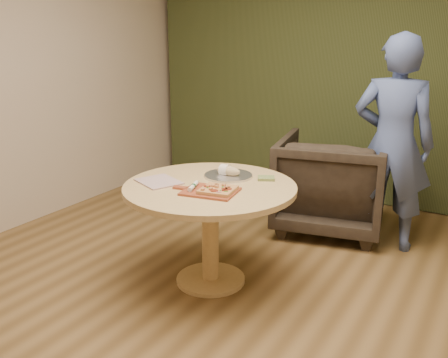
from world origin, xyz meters
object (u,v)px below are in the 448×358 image
cutlery_roll (193,186)px  person_standing (393,144)px  flatbread_pizza (218,190)px  serving_tray (228,176)px  armchair (332,179)px  pizza_paddle (209,191)px  bread_roll (227,171)px  pedestal_table (210,204)px

cutlery_roll → person_standing: (0.98, 1.48, 0.11)m
flatbread_pizza → serving_tray: 0.41m
flatbread_pizza → serving_tray: flatbread_pizza is taller
flatbread_pizza → armchair: size_ratio=0.26×
flatbread_pizza → cutlery_roll: flatbread_pizza is taller
cutlery_roll → armchair: armchair is taller
pizza_paddle → bread_roll: bearing=92.9°
cutlery_roll → person_standing: bearing=39.0°
pizza_paddle → cutlery_roll: 0.12m
pizza_paddle → bread_roll: bread_roll is taller
serving_tray → pizza_paddle: bearing=-79.4°
pedestal_table → armchair: bearing=73.8°
person_standing → cutlery_roll: bearing=50.5°
bread_roll → person_standing: (0.95, 1.07, 0.10)m
cutlery_roll → armchair: bearing=56.7°
pedestal_table → armchair: size_ratio=1.26×
flatbread_pizza → bread_roll: 0.41m
armchair → person_standing: (0.53, -0.11, 0.41)m
flatbread_pizza → cutlery_roll: bearing=-171.3°
pizza_paddle → person_standing: (0.86, 1.46, 0.13)m
person_standing → armchair: bearing=-18.2°
pedestal_table → pizza_paddle: (0.08, -0.15, 0.15)m
serving_tray → bread_roll: 0.04m
pedestal_table → pizza_paddle: pizza_paddle is taller
flatbread_pizza → person_standing: size_ratio=0.14×
pedestal_table → flatbread_pizza: flatbread_pizza is taller
flatbread_pizza → bread_roll: size_ratio=1.30×
flatbread_pizza → armchair: 1.62m
armchair → pedestal_table: bearing=62.7°
serving_tray → armchair: armchair is taller
cutlery_roll → bread_roll: bearing=68.0°
bread_roll → person_standing: 1.44m
cutlery_roll → pizza_paddle: bearing=-9.0°
pizza_paddle → bread_roll: (-0.08, 0.39, 0.04)m
cutlery_roll → person_standing: person_standing is taller
person_standing → flatbread_pizza: bearing=55.1°
pedestal_table → serving_tray: 0.29m
pizza_paddle → armchair: (0.34, 1.58, -0.27)m
pedestal_table → flatbread_pizza: 0.26m
pizza_paddle → cutlery_roll: (-0.11, -0.02, 0.02)m
armchair → person_standing: 0.68m
armchair → bread_roll: bearing=59.6°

